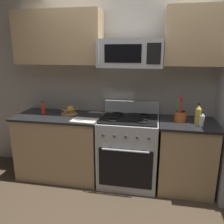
{
  "coord_description": "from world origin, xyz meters",
  "views": [
    {
      "loc": [
        0.32,
        -2.19,
        1.78
      ],
      "look_at": [
        -0.2,
        0.53,
        1.03
      ],
      "focal_mm": 36.65,
      "sensor_mm": 36.0,
      "label": 1
    }
  ],
  "objects_px": {
    "range_oven": "(129,150)",
    "utensil_crock": "(180,115)",
    "bottle_vinegar": "(202,120)",
    "fruit_basket": "(70,110)",
    "cutting_board": "(84,120)",
    "bottle_oil": "(198,114)",
    "bottle_hot_sauce": "(43,109)",
    "microwave": "(131,53)"
  },
  "relations": [
    {
      "from": "range_oven",
      "to": "utensil_crock",
      "type": "relative_size",
      "value": 3.27
    },
    {
      "from": "utensil_crock",
      "to": "bottle_vinegar",
      "type": "bearing_deg",
      "value": -35.62
    },
    {
      "from": "fruit_basket",
      "to": "cutting_board",
      "type": "relative_size",
      "value": 0.78
    },
    {
      "from": "fruit_basket",
      "to": "bottle_oil",
      "type": "xyz_separation_m",
      "value": [
        1.7,
        -0.11,
        0.06
      ]
    },
    {
      "from": "fruit_basket",
      "to": "bottle_hot_sauce",
      "type": "xyz_separation_m",
      "value": [
        -0.35,
        -0.09,
        0.03
      ]
    },
    {
      "from": "range_oven",
      "to": "cutting_board",
      "type": "relative_size",
      "value": 3.38
    },
    {
      "from": "microwave",
      "to": "bottle_hot_sauce",
      "type": "relative_size",
      "value": 4.23
    },
    {
      "from": "bottle_vinegar",
      "to": "fruit_basket",
      "type": "bearing_deg",
      "value": 172.79
    },
    {
      "from": "microwave",
      "to": "bottle_vinegar",
      "type": "relative_size",
      "value": 4.33
    },
    {
      "from": "range_oven",
      "to": "cutting_board",
      "type": "distance_m",
      "value": 0.73
    },
    {
      "from": "range_oven",
      "to": "bottle_oil",
      "type": "relative_size",
      "value": 4.34
    },
    {
      "from": "range_oven",
      "to": "bottle_oil",
      "type": "height_order",
      "value": "bottle_oil"
    },
    {
      "from": "range_oven",
      "to": "microwave",
      "type": "xyz_separation_m",
      "value": [
        -0.0,
        0.03,
        1.27
      ]
    },
    {
      "from": "bottle_vinegar",
      "to": "bottle_oil",
      "type": "height_order",
      "value": "bottle_oil"
    },
    {
      "from": "range_oven",
      "to": "fruit_basket",
      "type": "height_order",
      "value": "range_oven"
    },
    {
      "from": "bottle_vinegar",
      "to": "bottle_oil",
      "type": "xyz_separation_m",
      "value": [
        -0.03,
        0.11,
        0.03
      ]
    },
    {
      "from": "cutting_board",
      "to": "bottle_oil",
      "type": "relative_size",
      "value": 1.28
    },
    {
      "from": "utensil_crock",
      "to": "cutting_board",
      "type": "relative_size",
      "value": 1.04
    },
    {
      "from": "bottle_hot_sauce",
      "to": "bottle_oil",
      "type": "relative_size",
      "value": 0.74
    },
    {
      "from": "fruit_basket",
      "to": "bottle_hot_sauce",
      "type": "distance_m",
      "value": 0.36
    },
    {
      "from": "microwave",
      "to": "fruit_basket",
      "type": "xyz_separation_m",
      "value": [
        -0.86,
        0.07,
        -0.78
      ]
    },
    {
      "from": "fruit_basket",
      "to": "bottle_hot_sauce",
      "type": "bearing_deg",
      "value": -164.94
    },
    {
      "from": "microwave",
      "to": "bottle_oil",
      "type": "distance_m",
      "value": 1.11
    },
    {
      "from": "microwave",
      "to": "bottle_hot_sauce",
      "type": "height_order",
      "value": "microwave"
    },
    {
      "from": "microwave",
      "to": "bottle_oil",
      "type": "xyz_separation_m",
      "value": [
        0.84,
        -0.05,
        -0.72
      ]
    },
    {
      "from": "fruit_basket",
      "to": "bottle_oil",
      "type": "bearing_deg",
      "value": -3.83
    },
    {
      "from": "utensil_crock",
      "to": "bottle_hot_sauce",
      "type": "xyz_separation_m",
      "value": [
        -1.85,
        -0.04,
        0.01
      ]
    },
    {
      "from": "utensil_crock",
      "to": "fruit_basket",
      "type": "height_order",
      "value": "utensil_crock"
    },
    {
      "from": "microwave",
      "to": "bottle_hot_sauce",
      "type": "xyz_separation_m",
      "value": [
        -1.21,
        -0.03,
        -0.75
      ]
    },
    {
      "from": "utensil_crock",
      "to": "bottle_vinegar",
      "type": "xyz_separation_m",
      "value": [
        0.23,
        -0.17,
        0.01
      ]
    },
    {
      "from": "fruit_basket",
      "to": "utensil_crock",
      "type": "bearing_deg",
      "value": -2.0
    },
    {
      "from": "range_oven",
      "to": "bottle_hot_sauce",
      "type": "relative_size",
      "value": 5.91
    },
    {
      "from": "bottle_vinegar",
      "to": "bottle_oil",
      "type": "distance_m",
      "value": 0.11
    },
    {
      "from": "range_oven",
      "to": "cutting_board",
      "type": "height_order",
      "value": "range_oven"
    },
    {
      "from": "cutting_board",
      "to": "fruit_basket",
      "type": "bearing_deg",
      "value": 136.79
    },
    {
      "from": "utensil_crock",
      "to": "microwave",
      "type": "bearing_deg",
      "value": -178.78
    },
    {
      "from": "utensil_crock",
      "to": "bottle_hot_sauce",
      "type": "bearing_deg",
      "value": -178.7
    },
    {
      "from": "range_oven",
      "to": "bottle_oil",
      "type": "bearing_deg",
      "value": -1.37
    },
    {
      "from": "utensil_crock",
      "to": "bottle_oil",
      "type": "height_order",
      "value": "utensil_crock"
    },
    {
      "from": "microwave",
      "to": "bottle_vinegar",
      "type": "xyz_separation_m",
      "value": [
        0.88,
        -0.15,
        -0.75
      ]
    },
    {
      "from": "bottle_oil",
      "to": "utensil_crock",
      "type": "bearing_deg",
      "value": 162.99
    },
    {
      "from": "microwave",
      "to": "bottle_hot_sauce",
      "type": "distance_m",
      "value": 1.42
    }
  ]
}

